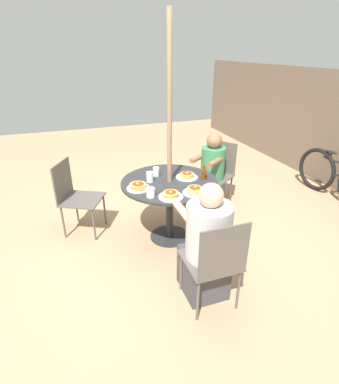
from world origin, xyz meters
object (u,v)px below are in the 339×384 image
at_px(syrup_bottle, 204,174).
at_px(drinking_glass_b, 150,177).
at_px(pancake_plate_b, 187,176).
at_px(bicycle, 337,177).
at_px(patio_chair_north, 217,170).
at_px(pancake_plate_a, 138,187).
at_px(drinking_glass_a, 156,172).
at_px(diner_south, 206,248).
at_px(patio_chair_south, 216,260).
at_px(patio_chair_east, 74,193).
at_px(pancake_plate_c, 195,191).
at_px(coffee_cup, 151,193).
at_px(diner_north, 211,175).
at_px(patio_table, 170,191).
at_px(pancake_plate_d, 171,195).

bearing_deg(syrup_bottle, drinking_glass_b, -101.55).
xyz_separation_m(pancake_plate_b, bicycle, (-0.13, 2.53, -0.42)).
distance_m(patio_chair_north, syrup_bottle, 0.97).
relative_size(pancake_plate_a, pancake_plate_b, 1.00).
bearing_deg(pancake_plate_a, drinking_glass_a, 135.21).
distance_m(patio_chair_north, pancake_plate_b, 1.01).
height_order(patio_chair_north, diner_south, diner_south).
distance_m(pancake_plate_b, bicycle, 2.57).
bearing_deg(patio_chair_south, pancake_plate_b, 79.44).
distance_m(diner_south, syrup_bottle, 1.05).
height_order(drinking_glass_a, drinking_glass_b, drinking_glass_b).
bearing_deg(patio_chair_east, pancake_plate_c, 79.64).
distance_m(syrup_bottle, coffee_cup, 0.75).
xyz_separation_m(diner_south, drinking_glass_a, (-1.20, -0.09, 0.29)).
relative_size(syrup_bottle, drinking_glass_b, 1.42).
bearing_deg(pancake_plate_c, syrup_bottle, 141.47).
distance_m(patio_chair_south, syrup_bottle, 1.22).
distance_m(diner_south, pancake_plate_c, 0.68).
bearing_deg(drinking_glass_b, diner_north, 115.75).
bearing_deg(diner_north, pancake_plate_b, 97.26).
height_order(patio_chair_south, diner_south, diner_south).
height_order(diner_south, drinking_glass_a, diner_south).
bearing_deg(patio_table, drinking_glass_b, -105.90).
relative_size(pancake_plate_c, syrup_bottle, 1.53).
bearing_deg(pancake_plate_a, pancake_plate_c, 60.51).
bearing_deg(coffee_cup, drinking_glass_a, 157.49).
distance_m(pancake_plate_a, pancake_plate_c, 0.61).
relative_size(patio_chair_south, pancake_plate_a, 3.63).
height_order(diner_south, pancake_plate_c, diner_south).
distance_m(pancake_plate_c, bicycle, 2.69).
relative_size(patio_table, pancake_plate_b, 4.39).
xyz_separation_m(diner_south, pancake_plate_a, (-0.91, -0.38, 0.26)).
xyz_separation_m(pancake_plate_a, bicycle, (-0.24, 3.13, -0.42)).
xyz_separation_m(patio_table, syrup_bottle, (0.06, 0.40, 0.18)).
xyz_separation_m(patio_table, drinking_glass_b, (-0.06, -0.21, 0.18)).
bearing_deg(diner_north, drinking_glass_a, 76.51).
bearing_deg(patio_chair_east, pancake_plate_d, 72.07).
height_order(syrup_bottle, bicycle, syrup_bottle).
relative_size(pancake_plate_d, drinking_glass_a, 2.48).
bearing_deg(patio_chair_east, syrup_bottle, 94.51).
bearing_deg(pancake_plate_a, patio_chair_east, -132.60).
xyz_separation_m(diner_south, syrup_bottle, (-0.93, 0.40, 0.30)).
distance_m(diner_north, coffee_cup, 1.46).
distance_m(diner_south, pancake_plate_a, 1.02).
height_order(drinking_glass_b, bicycle, drinking_glass_b).
height_order(pancake_plate_a, pancake_plate_c, pancake_plate_c).
xyz_separation_m(pancake_plate_b, syrup_bottle, (0.10, 0.17, 0.04)).
xyz_separation_m(patio_chair_east, drinking_glass_b, (0.47, 0.83, 0.29)).
distance_m(patio_chair_north, patio_chair_east, 2.02).
bearing_deg(syrup_bottle, diner_south, -23.11).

